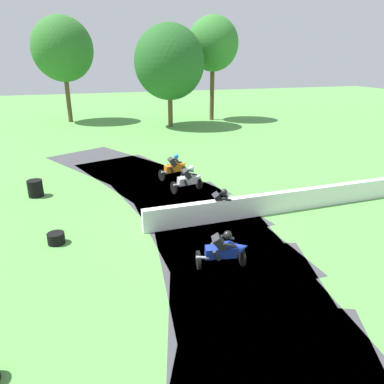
{
  "coord_description": "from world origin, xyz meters",
  "views": [
    {
      "loc": [
        -4.54,
        -12.36,
        6.19
      ],
      "look_at": [
        -0.06,
        1.24,
        0.9
      ],
      "focal_mm": 33.98,
      "sensor_mm": 36.0,
      "label": 1
    }
  ],
  "objects": [
    {
      "name": "tree_far_left",
      "position": [
        -4.65,
        27.44,
        6.99
      ],
      "size": [
        5.84,
        5.84,
        10.08
      ],
      "color": "brown",
      "rests_on": "ground"
    },
    {
      "name": "tree_far_right",
      "position": [
        4.45,
        21.56,
        5.82
      ],
      "size": [
        6.38,
        6.38,
        9.18
      ],
      "color": "brown",
      "rests_on": "ground"
    },
    {
      "name": "motorcycle_chase_black",
      "position": [
        0.8,
        0.14,
        0.65
      ],
      "size": [
        1.68,
        0.79,
        1.43
      ],
      "color": "black",
      "rests_on": "ground"
    },
    {
      "name": "tire_stack_mid_a",
      "position": [
        -5.52,
        0.05,
        0.2
      ],
      "size": [
        0.6,
        0.6,
        0.4
      ],
      "color": "black",
      "rests_on": "ground"
    },
    {
      "name": "track_asphalt",
      "position": [
        -0.98,
        -0.02,
        0.0
      ],
      "size": [
        9.17,
        29.7,
        0.01
      ],
      "color": "#3D3D42",
      "rests_on": "ground"
    },
    {
      "name": "motorcycle_fourth_orange",
      "position": [
        0.47,
        5.89,
        0.66
      ],
      "size": [
        1.71,
        1.07,
        1.42
      ],
      "color": "black",
      "rests_on": "ground"
    },
    {
      "name": "safety_barrier",
      "position": [
        5.95,
        0.11,
        0.45
      ],
      "size": [
        16.8,
        0.6,
        0.9
      ],
      "primitive_type": "cube",
      "rotation": [
        0.0,
        0.0,
        -1.55
      ],
      "color": "white",
      "rests_on": "ground"
    },
    {
      "name": "tire_stack_mid_b",
      "position": [
        -6.53,
        5.32,
        0.4
      ],
      "size": [
        0.7,
        0.7,
        0.8
      ],
      "color": "black",
      "rests_on": "ground"
    },
    {
      "name": "motorcycle_lead_blue",
      "position": [
        -0.52,
        -3.3,
        0.65
      ],
      "size": [
        1.7,
        0.99,
        1.43
      ],
      "color": "black",
      "rests_on": "ground"
    },
    {
      "name": "motorcycle_trailing_white",
      "position": [
        0.58,
        3.68,
        0.65
      ],
      "size": [
        1.7,
        0.99,
        1.43
      ],
      "color": "black",
      "rests_on": "ground"
    },
    {
      "name": "tree_mid_rise",
      "position": [
        9.66,
        24.1,
        7.51
      ],
      "size": [
        5.07,
        5.07,
        10.21
      ],
      "color": "brown",
      "rests_on": "ground"
    },
    {
      "name": "ground_plane",
      "position": [
        0.0,
        0.0,
        0.0
      ],
      "size": [
        120.0,
        120.0,
        0.0
      ],
      "primitive_type": "plane",
      "color": "#569947"
    }
  ]
}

